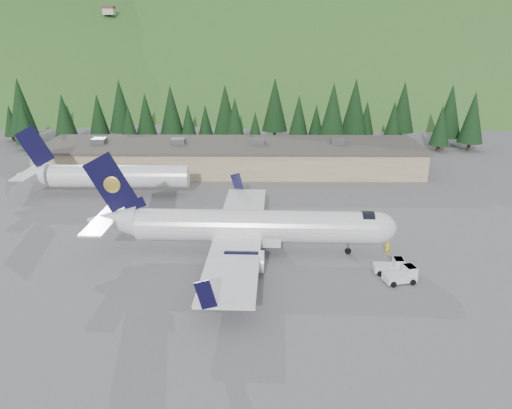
% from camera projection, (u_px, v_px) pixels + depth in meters
% --- Properties ---
extents(ground, '(600.00, 600.00, 0.00)m').
position_uv_depth(ground, '(255.00, 252.00, 59.81)').
color(ground, slate).
extents(airliner, '(36.61, 34.29, 12.17)m').
position_uv_depth(airliner, '(246.00, 227.00, 58.80)').
color(airliner, white).
rests_on(airliner, ground).
extents(second_airliner, '(27.50, 11.00, 10.05)m').
position_uv_depth(second_airliner, '(102.00, 175.00, 79.77)').
color(second_airliner, white).
rests_on(second_airliner, ground).
extents(baggage_tug_a, '(3.61, 2.61, 1.77)m').
position_uv_depth(baggage_tug_a, '(402.00, 275.00, 52.45)').
color(baggage_tug_a, white).
rests_on(baggage_tug_a, ground).
extents(baggage_tug_b, '(3.19, 1.96, 1.69)m').
position_uv_depth(baggage_tug_b, '(391.00, 266.00, 54.48)').
color(baggage_tug_b, white).
rests_on(baggage_tug_b, ground).
extents(terminal_building, '(71.00, 17.00, 6.10)m').
position_uv_depth(terminal_building, '(232.00, 156.00, 94.92)').
color(terminal_building, '#9A8063').
rests_on(terminal_building, ground).
extents(ramp_worker, '(0.73, 0.56, 1.79)m').
position_uv_depth(ramp_worker, '(387.00, 248.00, 58.87)').
color(ramp_worker, '#F8F204').
rests_on(ramp_worker, ground).
extents(tree_line, '(111.16, 19.46, 14.15)m').
position_uv_depth(tree_line, '(245.00, 113.00, 115.27)').
color(tree_line, black).
rests_on(tree_line, ground).
extents(hills, '(614.00, 330.00, 300.00)m').
position_uv_depth(hills, '(354.00, 234.00, 282.31)').
color(hills, '#1F5A1B').
rests_on(hills, ground).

